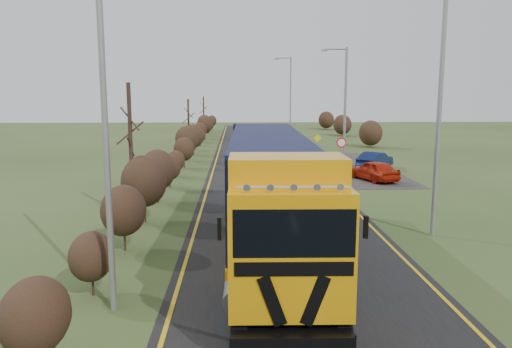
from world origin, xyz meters
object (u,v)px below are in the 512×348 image
object	(u,v)px
speed_sign	(341,148)
streetlight_near	(437,96)
lorry	(269,188)
car_red_hatchback	(374,171)
car_blue_sedan	(375,161)

from	to	relation	value
speed_sign	streetlight_near	bearing A→B (deg)	-88.70
lorry	speed_sign	xyz separation A→B (m)	(6.18, 17.72, -0.60)
lorry	car_red_hatchback	distance (m)	16.91
car_red_hatchback	car_blue_sedan	world-z (taller)	car_red_hatchback
lorry	car_blue_sedan	world-z (taller)	lorry
car_blue_sedan	streetlight_near	size ratio (longest dim) A/B	0.39
car_blue_sedan	lorry	bearing A→B (deg)	103.82
streetlight_near	speed_sign	distance (m)	15.80
speed_sign	lorry	bearing A→B (deg)	-109.23
lorry	streetlight_near	size ratio (longest dim) A/B	1.54
car_red_hatchback	streetlight_near	world-z (taller)	streetlight_near
lorry	streetlight_near	bearing A→B (deg)	21.10
lorry	speed_sign	world-z (taller)	lorry
car_red_hatchback	streetlight_near	bearing A→B (deg)	62.84
car_red_hatchback	speed_sign	xyz separation A→B (m)	(-1.58, 2.80, 1.16)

